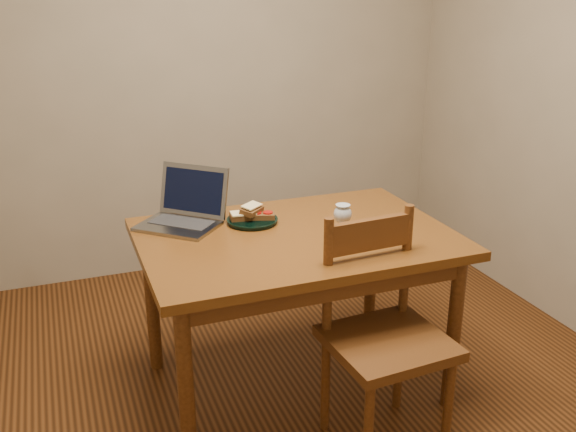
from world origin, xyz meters
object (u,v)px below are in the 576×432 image
object	(u,v)px
table	(296,253)
milk_glass	(342,221)
plate	(252,221)
chair	(385,326)
laptop	(185,209)

from	to	relation	value
table	milk_glass	world-z (taller)	milk_glass
table	plate	xyz separation A→B (m)	(-0.13, 0.19, 0.10)
milk_glass	table	bearing A→B (deg)	148.40
chair	milk_glass	distance (m)	0.47
plate	milk_glass	bearing A→B (deg)	-44.91
chair	laptop	world-z (taller)	laptop
table	milk_glass	bearing A→B (deg)	-31.60
chair	plate	world-z (taller)	chair
milk_glass	chair	bearing A→B (deg)	-86.68
table	laptop	xyz separation A→B (m)	(-0.40, 0.30, 0.15)
chair	laptop	distance (m)	1.01
milk_glass	laptop	xyz separation A→B (m)	(-0.57, 0.40, -0.01)
milk_glass	laptop	size ratio (longest dim) A/B	0.33
table	milk_glass	size ratio (longest dim) A/B	8.99
chair	milk_glass	bearing A→B (deg)	89.52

